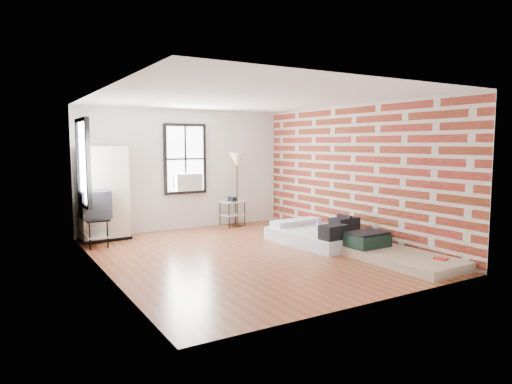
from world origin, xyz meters
TOP-DOWN VIEW (x-y plane):
  - ground at (0.00, 0.00)m, footprint 6.00×6.00m
  - room_shell at (0.23, 0.36)m, footprint 5.02×6.02m
  - mattress_main at (1.75, 0.08)m, footprint 1.58×2.04m
  - mattress_bare at (1.92, -1.69)m, footprint 1.08×1.99m
  - wardrobe at (-1.95, 2.65)m, footprint 1.03×0.65m
  - side_table at (1.11, 2.72)m, footprint 0.61×0.52m
  - floor_lamp at (1.21, 2.65)m, footprint 0.38×0.38m
  - tv_stand at (-2.21, 2.15)m, footprint 0.57×0.79m

SIDE VIEW (x-z plane):
  - ground at x=0.00m, z-range 0.00..0.00m
  - mattress_bare at x=1.92m, z-range -0.08..0.34m
  - mattress_main at x=1.75m, z-range -0.14..0.48m
  - side_table at x=1.11m, z-range 0.13..0.84m
  - tv_stand at x=-2.21m, z-range 0.24..1.33m
  - wardrobe at x=-1.95m, z-range 0.00..1.95m
  - floor_lamp at x=1.21m, z-range 0.64..2.43m
  - room_shell at x=0.23m, z-range 0.33..3.14m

